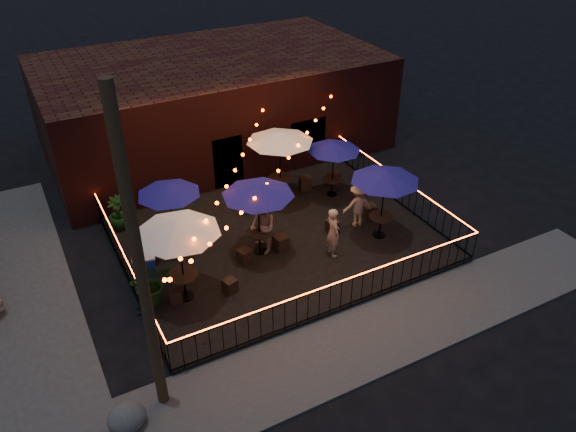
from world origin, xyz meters
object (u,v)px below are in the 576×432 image
at_px(cafe_table_1, 169,190).
at_px(cafe_table_5, 334,147).
at_px(utility_pole, 140,270).
at_px(cafe_table_4, 385,177).
at_px(cafe_table_3, 280,138).
at_px(cafe_table_0, 177,228).
at_px(cooler, 145,268).
at_px(boulder, 127,418).
at_px(cafe_table_2, 258,191).

bearing_deg(cafe_table_1, cafe_table_5, 2.43).
bearing_deg(utility_pole, cafe_table_4, 19.85).
bearing_deg(cafe_table_3, cafe_table_0, -143.45).
relative_size(cafe_table_0, cafe_table_4, 1.00).
distance_m(cooler, boulder, 5.18).
xyz_separation_m(cafe_table_2, boulder, (-5.51, -4.53, -2.09)).
distance_m(cafe_table_0, cafe_table_2, 3.06).
xyz_separation_m(cafe_table_0, cafe_table_4, (6.87, -0.09, -0.16)).
xyz_separation_m(cafe_table_3, boulder, (-7.70, -7.29, -2.25)).
bearing_deg(cafe_table_1, boulder, -117.27).
bearing_deg(cafe_table_3, cafe_table_5, -23.29).
height_order(cafe_table_0, cafe_table_5, cafe_table_0).
bearing_deg(cafe_table_4, cafe_table_2, 164.77).
distance_m(cafe_table_1, boulder, 7.27).
xyz_separation_m(cafe_table_1, cafe_table_5, (6.28, 0.27, -0.06)).
relative_size(cafe_table_5, cooler, 2.88).
height_order(cafe_table_2, boulder, cafe_table_2).
relative_size(utility_pole, cafe_table_1, 3.58).
bearing_deg(utility_pole, cafe_table_3, 45.72).
xyz_separation_m(cafe_table_1, boulder, (-3.22, -6.25, -1.84)).
bearing_deg(utility_pole, cafe_table_1, 68.83).
distance_m(cafe_table_3, cafe_table_4, 4.25).
xyz_separation_m(cafe_table_2, cafe_table_4, (3.98, -1.08, -0.02)).
height_order(cafe_table_4, cooler, cafe_table_4).
distance_m(utility_pole, boulder, 3.79).
bearing_deg(cafe_table_4, cafe_table_5, 89.87).
bearing_deg(cafe_table_2, cafe_table_3, 51.62).
relative_size(cafe_table_4, boulder, 3.18).
bearing_deg(boulder, cafe_table_4, 19.93).
distance_m(utility_pole, cafe_table_4, 9.24).
xyz_separation_m(cafe_table_2, cafe_table_5, (3.99, 1.99, -0.30)).
xyz_separation_m(utility_pole, boulder, (-0.94, -0.35, -3.65)).
height_order(cafe_table_3, cafe_table_5, cafe_table_3).
height_order(cafe_table_3, cooler, cafe_table_3).
xyz_separation_m(cafe_table_4, boulder, (-9.50, -3.44, -2.07)).
bearing_deg(boulder, cafe_table_1, 62.73).
distance_m(cafe_table_3, cafe_table_5, 2.01).
height_order(utility_pole, cafe_table_3, utility_pole).
bearing_deg(cafe_table_1, cafe_table_2, -36.91).
distance_m(utility_pole, cafe_table_0, 3.87).
bearing_deg(cooler, cafe_table_4, -0.47).
distance_m(cafe_table_1, cafe_table_2, 2.88).
xyz_separation_m(utility_pole, cafe_table_1, (2.28, 5.90, -1.81)).
bearing_deg(cooler, cafe_table_3, 32.55).
height_order(utility_pole, cooler, utility_pole).
relative_size(utility_pole, cafe_table_4, 2.82).
xyz_separation_m(cafe_table_3, cafe_table_5, (1.80, -0.77, -0.46)).
xyz_separation_m(cafe_table_0, cooler, (-0.79, 1.31, -1.97)).
relative_size(cafe_table_4, cafe_table_5, 1.10).
distance_m(cafe_table_1, cooler, 2.53).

